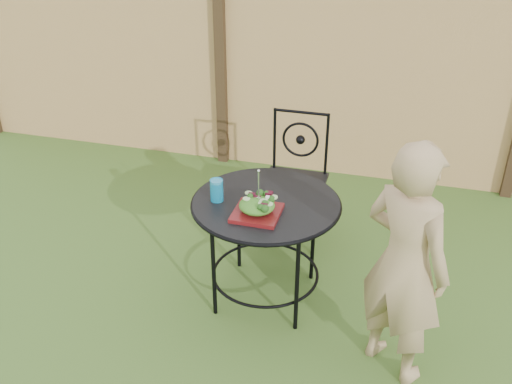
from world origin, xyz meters
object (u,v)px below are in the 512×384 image
(diner, at_px, (405,264))
(salad_plate, at_px, (257,213))
(patio_chair, at_px, (295,174))
(patio_table, at_px, (266,221))

(diner, distance_m, salad_plate, 0.89)
(patio_chair, distance_m, salad_plate, 1.00)
(patio_chair, height_order, diner, diner)
(patio_table, distance_m, patio_chair, 0.82)
(patio_chair, bearing_deg, patio_table, -90.99)
(patio_table, relative_size, diner, 0.66)
(salad_plate, bearing_deg, patio_chair, 88.46)
(patio_chair, distance_m, diner, 1.48)
(patio_table, relative_size, salad_plate, 3.42)
(patio_chair, bearing_deg, diner, -55.46)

